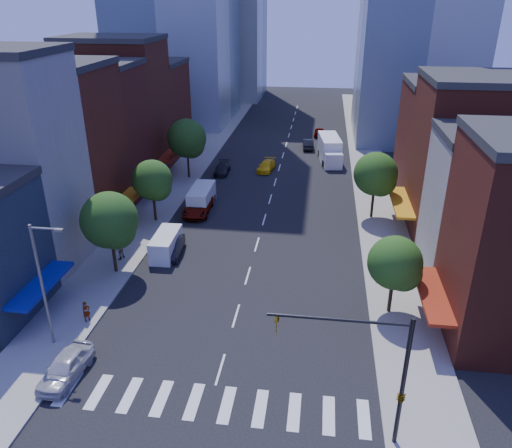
{
  "coord_description": "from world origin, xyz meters",
  "views": [
    {
      "loc": [
        5.71,
        -24.93,
        22.12
      ],
      "look_at": [
        0.73,
        11.94,
        5.0
      ],
      "focal_mm": 35.0,
      "sensor_mm": 36.0,
      "label": 1
    }
  ],
  "objects_px": {
    "traffic_car_far": "(319,132)",
    "parked_car_second": "(173,247)",
    "pedestrian_near": "(86,311)",
    "pedestrian_far": "(119,250)",
    "parked_car_rear": "(222,169)",
    "cargo_van_near": "(166,245)",
    "cargo_van_far": "(201,198)",
    "taxi": "(266,166)",
    "traffic_car_oncoming": "(308,144)",
    "parked_car_front": "(66,367)",
    "parked_car_third": "(198,206)",
    "box_truck": "(330,150)"
  },
  "relations": [
    {
      "from": "traffic_car_oncoming",
      "to": "box_truck",
      "type": "distance_m",
      "value": 7.14
    },
    {
      "from": "pedestrian_far",
      "to": "cargo_van_near",
      "type": "bearing_deg",
      "value": 139.0
    },
    {
      "from": "parked_car_rear",
      "to": "box_truck",
      "type": "bearing_deg",
      "value": 25.2
    },
    {
      "from": "parked_car_second",
      "to": "pedestrian_near",
      "type": "bearing_deg",
      "value": -111.73
    },
    {
      "from": "parked_car_second",
      "to": "traffic_car_oncoming",
      "type": "distance_m",
      "value": 38.89
    },
    {
      "from": "parked_car_second",
      "to": "pedestrian_near",
      "type": "xyz_separation_m",
      "value": [
        -3.26,
        -11.26,
        0.21
      ]
    },
    {
      "from": "parked_car_second",
      "to": "parked_car_rear",
      "type": "relative_size",
      "value": 0.99
    },
    {
      "from": "parked_car_second",
      "to": "traffic_car_oncoming",
      "type": "bearing_deg",
      "value": 67.88
    },
    {
      "from": "box_truck",
      "to": "pedestrian_far",
      "type": "bearing_deg",
      "value": -127.95
    },
    {
      "from": "traffic_car_oncoming",
      "to": "pedestrian_far",
      "type": "relative_size",
      "value": 2.48
    },
    {
      "from": "traffic_car_oncoming",
      "to": "box_truck",
      "type": "xyz_separation_m",
      "value": [
        3.35,
        -6.24,
        0.9
      ]
    },
    {
      "from": "parked_car_third",
      "to": "taxi",
      "type": "height_order",
      "value": "parked_car_third"
    },
    {
      "from": "parked_car_third",
      "to": "parked_car_rear",
      "type": "xyz_separation_m",
      "value": [
        0.0,
        13.78,
        -0.15
      ]
    },
    {
      "from": "pedestrian_near",
      "to": "pedestrian_far",
      "type": "distance_m",
      "value": 9.55
    },
    {
      "from": "taxi",
      "to": "pedestrian_near",
      "type": "bearing_deg",
      "value": -96.18
    },
    {
      "from": "parked_car_front",
      "to": "cargo_van_far",
      "type": "relative_size",
      "value": 0.84
    },
    {
      "from": "parked_car_front",
      "to": "taxi",
      "type": "bearing_deg",
      "value": 83.81
    },
    {
      "from": "parked_car_third",
      "to": "traffic_car_far",
      "type": "bearing_deg",
      "value": 68.12
    },
    {
      "from": "pedestrian_far",
      "to": "parked_car_second",
      "type": "bearing_deg",
      "value": 138.84
    },
    {
      "from": "parked_car_third",
      "to": "cargo_van_near",
      "type": "relative_size",
      "value": 1.17
    },
    {
      "from": "traffic_car_oncoming",
      "to": "pedestrian_far",
      "type": "distance_m",
      "value": 42.06
    },
    {
      "from": "parked_car_third",
      "to": "cargo_van_near",
      "type": "xyz_separation_m",
      "value": [
        -0.61,
        -9.99,
        0.23
      ]
    },
    {
      "from": "cargo_van_far",
      "to": "taxi",
      "type": "relative_size",
      "value": 1.23
    },
    {
      "from": "cargo_van_near",
      "to": "cargo_van_far",
      "type": "distance_m",
      "value": 11.67
    },
    {
      "from": "box_truck",
      "to": "pedestrian_near",
      "type": "height_order",
      "value": "box_truck"
    },
    {
      "from": "parked_car_rear",
      "to": "cargo_van_near",
      "type": "xyz_separation_m",
      "value": [
        -0.61,
        -23.77,
        0.38
      ]
    },
    {
      "from": "parked_car_front",
      "to": "parked_car_rear",
      "type": "height_order",
      "value": "parked_car_front"
    },
    {
      "from": "cargo_van_far",
      "to": "parked_car_third",
      "type": "bearing_deg",
      "value": -90.88
    },
    {
      "from": "cargo_van_near",
      "to": "traffic_car_far",
      "type": "xyz_separation_m",
      "value": [
        13.34,
        45.42,
        -0.32
      ]
    },
    {
      "from": "box_truck",
      "to": "parked_car_rear",
      "type": "bearing_deg",
      "value": -160.54
    },
    {
      "from": "parked_car_front",
      "to": "pedestrian_far",
      "type": "bearing_deg",
      "value": 103.56
    },
    {
      "from": "traffic_car_far",
      "to": "pedestrian_far",
      "type": "xyz_separation_m",
      "value": [
        -17.22,
        -46.98,
        0.36
      ]
    },
    {
      "from": "cargo_van_near",
      "to": "box_truck",
      "type": "bearing_deg",
      "value": 63.04
    },
    {
      "from": "cargo_van_near",
      "to": "taxi",
      "type": "height_order",
      "value": "cargo_van_near"
    },
    {
      "from": "parked_car_second",
      "to": "cargo_van_near",
      "type": "distance_m",
      "value": 0.72
    },
    {
      "from": "parked_car_third",
      "to": "pedestrian_near",
      "type": "height_order",
      "value": "pedestrian_near"
    },
    {
      "from": "parked_car_third",
      "to": "box_truck",
      "type": "height_order",
      "value": "box_truck"
    },
    {
      "from": "parked_car_front",
      "to": "taxi",
      "type": "height_order",
      "value": "parked_car_front"
    },
    {
      "from": "traffic_car_far",
      "to": "parked_car_second",
      "type": "bearing_deg",
      "value": 75.9
    },
    {
      "from": "traffic_car_oncoming",
      "to": "cargo_van_near",
      "type": "bearing_deg",
      "value": 68.38
    },
    {
      "from": "taxi",
      "to": "pedestrian_near",
      "type": "distance_m",
      "value": 37.9
    },
    {
      "from": "parked_car_front",
      "to": "pedestrian_near",
      "type": "xyz_separation_m",
      "value": [
        -1.26,
        5.72,
        0.15
      ]
    },
    {
      "from": "cargo_van_near",
      "to": "traffic_car_far",
      "type": "relative_size",
      "value": 1.17
    },
    {
      "from": "parked_car_rear",
      "to": "pedestrian_far",
      "type": "height_order",
      "value": "pedestrian_far"
    },
    {
      "from": "pedestrian_near",
      "to": "pedestrian_far",
      "type": "xyz_separation_m",
      "value": [
        -1.23,
        9.47,
        0.13
      ]
    },
    {
      "from": "parked_car_front",
      "to": "pedestrian_near",
      "type": "height_order",
      "value": "pedestrian_near"
    },
    {
      "from": "parked_car_front",
      "to": "traffic_car_oncoming",
      "type": "relative_size",
      "value": 1.02
    },
    {
      "from": "parked_car_rear",
      "to": "cargo_van_far",
      "type": "xyz_separation_m",
      "value": [
        0.0,
        -12.12,
        0.52
      ]
    },
    {
      "from": "cargo_van_far",
      "to": "traffic_car_oncoming",
      "type": "bearing_deg",
      "value": 66.0
    },
    {
      "from": "traffic_car_oncoming",
      "to": "traffic_car_far",
      "type": "height_order",
      "value": "traffic_car_oncoming"
    }
  ]
}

